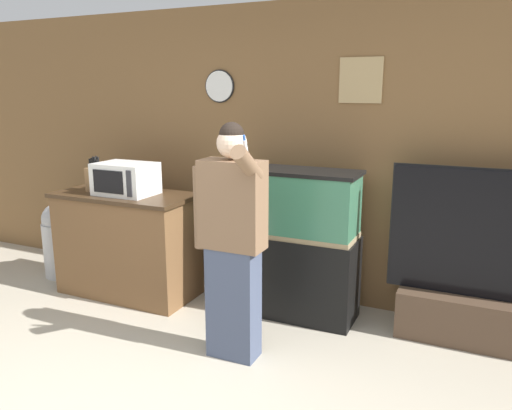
# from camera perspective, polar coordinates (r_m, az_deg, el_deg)

# --- Properties ---
(wall_back_paneled) EXTENTS (10.00, 0.08, 2.60)m
(wall_back_paneled) POSITION_cam_1_polar(r_m,az_deg,el_deg) (4.47, 4.14, 5.74)
(wall_back_paneled) COLOR brown
(wall_back_paneled) RESTS_ON ground_plane
(counter_island) EXTENTS (1.30, 0.63, 0.96)m
(counter_island) POSITION_cam_1_polar(r_m,az_deg,el_deg) (4.77, -14.43, -4.30)
(counter_island) COLOR brown
(counter_island) RESTS_ON ground_plane
(microwave) EXTENTS (0.51, 0.37, 0.28)m
(microwave) POSITION_cam_1_polar(r_m,az_deg,el_deg) (4.58, -14.67, 2.92)
(microwave) COLOR white
(microwave) RESTS_ON counter_island
(knife_block) EXTENTS (0.12, 0.11, 0.32)m
(knife_block) POSITION_cam_1_polar(r_m,az_deg,el_deg) (4.80, -18.01, 2.90)
(knife_block) COLOR olive
(knife_block) RESTS_ON counter_island
(aquarium_on_stand) EXTENTS (1.11, 0.43, 1.24)m
(aquarium_on_stand) POSITION_cam_1_polar(r_m,az_deg,el_deg) (4.17, 3.97, -4.37)
(aquarium_on_stand) COLOR black
(aquarium_on_stand) RESTS_ON ground_plane
(tv_on_stand) EXTENTS (1.32, 0.40, 1.33)m
(tv_on_stand) POSITION_cam_1_polar(r_m,az_deg,el_deg) (4.12, 23.83, -9.22)
(tv_on_stand) COLOR #4C3828
(tv_on_stand) RESTS_ON ground_plane
(person_standing) EXTENTS (0.52, 0.40, 1.66)m
(person_standing) POSITION_cam_1_polar(r_m,az_deg,el_deg) (3.42, -2.82, -3.97)
(person_standing) COLOR #424C66
(person_standing) RESTS_ON ground_plane
(trash_bin) EXTENTS (0.34, 0.34, 0.76)m
(trash_bin) POSITION_cam_1_polar(r_m,az_deg,el_deg) (5.45, -21.50, -3.64)
(trash_bin) COLOR #B7B7BC
(trash_bin) RESTS_ON ground_plane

